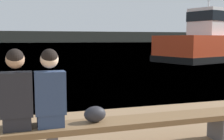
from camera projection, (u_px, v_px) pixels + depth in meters
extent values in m
plane|color=#5684A3|center=(27.00, 42.00, 120.00)|extent=(240.00, 240.00, 0.00)
cube|color=#4C4C42|center=(27.00, 37.00, 115.62)|extent=(600.00, 12.00, 4.55)
cube|color=brown|center=(52.00, 129.00, 3.60)|extent=(5.68, 0.45, 0.08)
cube|color=#515156|center=(218.00, 128.00, 4.37)|extent=(0.12, 0.39, 0.37)
cube|color=black|center=(18.00, 121.00, 3.54)|extent=(0.33, 0.38, 0.17)
cube|color=black|center=(16.00, 94.00, 3.41)|extent=(0.38, 0.22, 0.55)
sphere|color=tan|center=(15.00, 59.00, 3.36)|extent=(0.22, 0.22, 0.22)
sphere|color=black|center=(15.00, 57.00, 3.34)|extent=(0.21, 0.21, 0.21)
cube|color=navy|center=(50.00, 118.00, 3.66)|extent=(0.33, 0.38, 0.17)
cube|color=navy|center=(50.00, 93.00, 3.53)|extent=(0.38, 0.22, 0.54)
sphere|color=beige|center=(49.00, 59.00, 3.48)|extent=(0.22, 0.22, 0.22)
sphere|color=black|center=(49.00, 57.00, 3.46)|extent=(0.21, 0.21, 0.21)
ellipsoid|color=#232328|center=(95.00, 114.00, 3.78)|extent=(0.30, 0.20, 0.21)
cube|color=red|center=(206.00, 48.00, 19.95)|extent=(8.04, 5.68, 1.78)
cube|color=black|center=(206.00, 58.00, 20.02)|extent=(8.22, 5.86, 0.43)
cube|color=silver|center=(210.00, 22.00, 19.95)|extent=(3.10, 2.82, 1.90)
cube|color=black|center=(210.00, 17.00, 19.91)|extent=(3.17, 2.91, 0.68)
cylinder|color=#B7B7BC|center=(224.00, 36.00, 32.05)|extent=(3.13, 0.71, 0.08)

